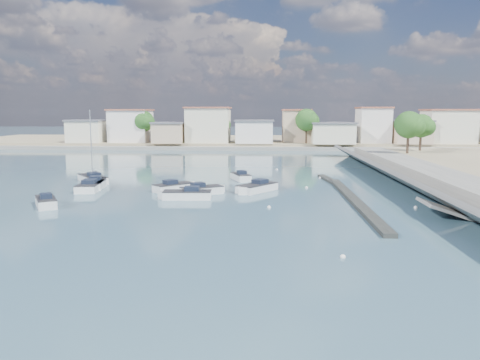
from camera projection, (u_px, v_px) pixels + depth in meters
The scene contains 17 objects.
ground at pixel (275, 166), 74.77m from camera, with size 400.00×400.00×0.00m, color #315163.
seawall_walkway at pixel (464, 189), 47.02m from camera, with size 5.00×90.00×1.80m, color slate.
breakwater at pixel (348, 196), 47.40m from camera, with size 2.00×31.02×0.35m.
far_shore_land at pixel (270, 141), 126.06m from camera, with size 160.00×40.00×1.40m, color gray.
far_shore_quay at pixel (272, 149), 105.35m from camera, with size 160.00×2.50×0.80m, color slate.
far_town at pixel (317, 128), 110.00m from camera, with size 113.01×12.80×8.35m.
shore_trees at pixel (311, 123), 101.23m from camera, with size 74.56×38.32×7.92m.
motorboat_a at pixel (46, 202), 42.92m from camera, with size 3.38×4.28×1.48m.
motorboat_b at pixel (176, 187), 51.22m from camera, with size 4.51×4.34×1.48m.
motorboat_c at pixel (185, 195), 46.42m from camera, with size 5.35×2.07×1.48m.
motorboat_d at pixel (255, 188), 50.67m from camera, with size 4.68×5.24×1.48m.
motorboat_e at pixel (92, 186), 52.04m from camera, with size 2.73×6.20×1.48m.
motorboat_f at pixel (240, 177), 59.54m from camera, with size 2.91×4.47×1.48m.
motorboat_g at pixel (95, 185), 53.15m from camera, with size 2.92×5.81×1.48m.
motorboat_h at pixel (204, 191), 49.21m from camera, with size 4.66×3.86×1.48m.
sailboat at pixel (92, 179), 57.71m from camera, with size 5.24×5.94×9.00m.
mooring_buoys at pixel (316, 194), 49.26m from camera, with size 13.51×42.71×0.34m.
Camera 1 is at (-1.70, -34.50, 8.57)m, focal length 35.00 mm.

